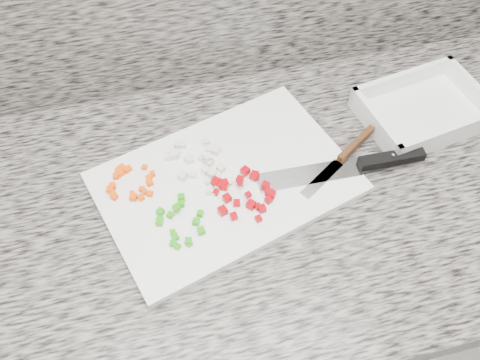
# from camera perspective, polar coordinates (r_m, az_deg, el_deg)

# --- Properties ---
(cabinet) EXTENTS (3.92, 0.62, 0.86)m
(cabinet) POSITION_cam_1_polar(r_m,az_deg,el_deg) (1.32, -1.44, -13.72)
(cabinet) COLOR silver
(cabinet) RESTS_ON ground
(countertop) EXTENTS (3.96, 0.64, 0.04)m
(countertop) POSITION_cam_1_polar(r_m,az_deg,el_deg) (0.92, -2.01, -3.10)
(countertop) COLOR slate
(countertop) RESTS_ON cabinet
(cutting_board) EXTENTS (0.48, 0.39, 0.01)m
(cutting_board) POSITION_cam_1_polar(r_m,az_deg,el_deg) (0.92, -1.51, -0.25)
(cutting_board) COLOR white
(cutting_board) RESTS_ON countertop
(carrot_pile) EXTENTS (0.08, 0.08, 0.01)m
(carrot_pile) POSITION_cam_1_polar(r_m,az_deg,el_deg) (0.92, -11.82, -0.31)
(carrot_pile) COLOR #FB4B05
(carrot_pile) RESTS_ON cutting_board
(onion_pile) EXTENTS (0.10, 0.10, 0.02)m
(onion_pile) POSITION_cam_1_polar(r_m,az_deg,el_deg) (0.94, -4.69, 2.34)
(onion_pile) COLOR silver
(onion_pile) RESTS_ON cutting_board
(green_pepper_pile) EXTENTS (0.08, 0.10, 0.02)m
(green_pepper_pile) POSITION_cam_1_polar(r_m,az_deg,el_deg) (0.87, -6.47, -4.42)
(green_pepper_pile) COLOR #23960D
(green_pepper_pile) RESTS_ON cutting_board
(red_pepper_pile) EXTENTS (0.10, 0.11, 0.02)m
(red_pepper_pile) POSITION_cam_1_polar(r_m,az_deg,el_deg) (0.89, 0.34, -1.28)
(red_pepper_pile) COLOR #A5020A
(red_pepper_pile) RESTS_ON cutting_board
(garlic_pile) EXTENTS (0.05, 0.05, 0.01)m
(garlic_pile) POSITION_cam_1_polar(r_m,az_deg,el_deg) (0.90, -2.61, -0.37)
(garlic_pile) COLOR beige
(garlic_pile) RESTS_ON cutting_board
(chef_knife) EXTENTS (0.30, 0.05, 0.02)m
(chef_knife) POSITION_cam_1_polar(r_m,az_deg,el_deg) (0.95, 13.04, 1.67)
(chef_knife) COLOR silver
(chef_knife) RESTS_ON cutting_board
(paring_knife) EXTENTS (0.17, 0.12, 0.02)m
(paring_knife) POSITION_cam_1_polar(r_m,az_deg,el_deg) (0.96, 11.39, 2.88)
(paring_knife) COLOR silver
(paring_knife) RESTS_ON cutting_board
(tray) EXTENTS (0.25, 0.20, 0.05)m
(tray) POSITION_cam_1_polar(r_m,az_deg,el_deg) (1.07, 18.92, 7.01)
(tray) COLOR silver
(tray) RESTS_ON countertop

